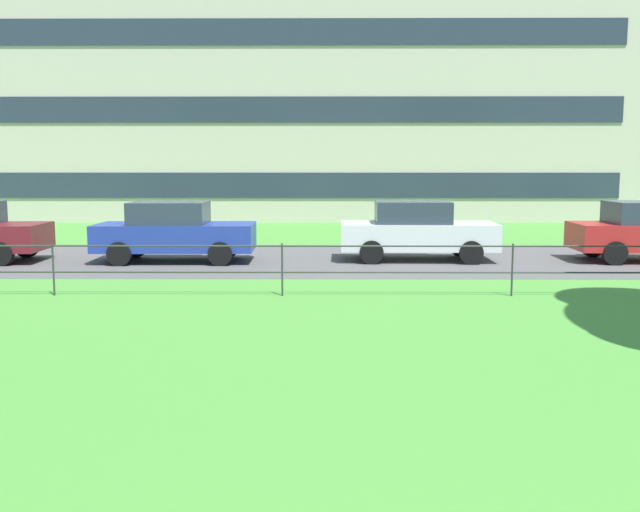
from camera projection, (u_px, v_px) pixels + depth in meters
name	position (u px, v px, depth m)	size (l,w,h in m)	color
street_strip	(295.00, 259.00, 18.71)	(80.00, 6.71, 0.01)	#565454
park_fence	(282.00, 261.00, 13.34)	(34.75, 0.04, 1.00)	#333833
car_blue_center	(174.00, 231.00, 18.14)	(4.03, 1.86, 1.54)	#233899
car_white_right	(417.00, 230.00, 18.43)	(4.04, 1.88, 1.54)	silver
apartment_building_background	(291.00, 22.00, 36.93)	(34.77, 14.90, 19.77)	beige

